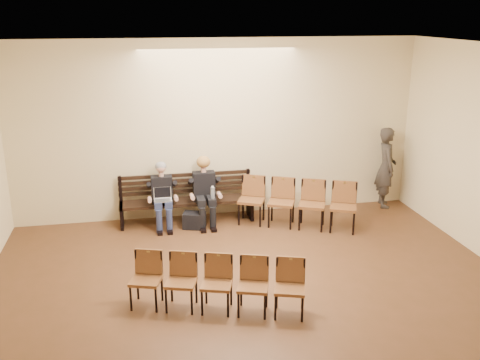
{
  "coord_description": "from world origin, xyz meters",
  "views": [
    {
      "loc": [
        -1.59,
        -5.18,
        3.97
      ],
      "look_at": [
        0.24,
        4.05,
        0.99
      ],
      "focal_mm": 40.0,
      "sensor_mm": 36.0,
      "label": 1
    }
  ],
  "objects_px": {
    "seated_woman": "(205,193)",
    "laptop": "(163,201)",
    "bag": "(194,220)",
    "bench": "(187,211)",
    "water_bottle": "(213,199)",
    "chair_row_back": "(217,285)",
    "chair_row_front": "(297,204)",
    "passerby": "(386,161)",
    "seated_man": "(162,197)"
  },
  "relations": [
    {
      "from": "water_bottle",
      "to": "bag",
      "type": "distance_m",
      "value": 0.56
    },
    {
      "from": "seated_man",
      "to": "seated_woman",
      "type": "height_order",
      "value": "seated_woman"
    },
    {
      "from": "bench",
      "to": "laptop",
      "type": "xyz_separation_m",
      "value": [
        -0.47,
        -0.3,
        0.35
      ]
    },
    {
      "from": "seated_man",
      "to": "seated_woman",
      "type": "distance_m",
      "value": 0.81
    },
    {
      "from": "seated_woman",
      "to": "laptop",
      "type": "xyz_separation_m",
      "value": [
        -0.81,
        -0.18,
        -0.04
      ]
    },
    {
      "from": "laptop",
      "to": "passerby",
      "type": "height_order",
      "value": "passerby"
    },
    {
      "from": "water_bottle",
      "to": "chair_row_back",
      "type": "bearing_deg",
      "value": -97.51
    },
    {
      "from": "laptop",
      "to": "chair_row_front",
      "type": "xyz_separation_m",
      "value": [
        2.5,
        -0.35,
        -0.11
      ]
    },
    {
      "from": "water_bottle",
      "to": "chair_row_back",
      "type": "height_order",
      "value": "chair_row_back"
    },
    {
      "from": "chair_row_back",
      "to": "chair_row_front",
      "type": "bearing_deg",
      "value": 72.06
    },
    {
      "from": "water_bottle",
      "to": "bag",
      "type": "bearing_deg",
      "value": 176.23
    },
    {
      "from": "passerby",
      "to": "water_bottle",
      "type": "bearing_deg",
      "value": 109.18
    },
    {
      "from": "seated_woman",
      "to": "chair_row_front",
      "type": "relative_size",
      "value": 0.55
    },
    {
      "from": "bag",
      "to": "passerby",
      "type": "height_order",
      "value": "passerby"
    },
    {
      "from": "seated_woman",
      "to": "bag",
      "type": "xyz_separation_m",
      "value": [
        -0.24,
        -0.23,
        -0.46
      ]
    },
    {
      "from": "bag",
      "to": "passerby",
      "type": "distance_m",
      "value": 4.2
    },
    {
      "from": "seated_woman",
      "to": "chair_row_front",
      "type": "xyz_separation_m",
      "value": [
        1.69,
        -0.53,
        -0.15
      ]
    },
    {
      "from": "bench",
      "to": "bag",
      "type": "relative_size",
      "value": 6.28
    },
    {
      "from": "water_bottle",
      "to": "passerby",
      "type": "height_order",
      "value": "passerby"
    },
    {
      "from": "seated_man",
      "to": "chair_row_front",
      "type": "bearing_deg",
      "value": -11.95
    },
    {
      "from": "seated_man",
      "to": "chair_row_front",
      "type": "relative_size",
      "value": 0.53
    },
    {
      "from": "bench",
      "to": "chair_row_back",
      "type": "bearing_deg",
      "value": -88.9
    },
    {
      "from": "bench",
      "to": "chair_row_back",
      "type": "xyz_separation_m",
      "value": [
        0.06,
        -3.35,
        0.17
      ]
    },
    {
      "from": "laptop",
      "to": "chair_row_front",
      "type": "height_order",
      "value": "chair_row_front"
    },
    {
      "from": "laptop",
      "to": "passerby",
      "type": "bearing_deg",
      "value": -0.52
    },
    {
      "from": "bench",
      "to": "seated_man",
      "type": "height_order",
      "value": "seated_man"
    },
    {
      "from": "passerby",
      "to": "seated_man",
      "type": "bearing_deg",
      "value": 104.69
    },
    {
      "from": "passerby",
      "to": "chair_row_front",
      "type": "xyz_separation_m",
      "value": [
        -2.17,
        -0.75,
        -0.52
      ]
    },
    {
      "from": "bench",
      "to": "water_bottle",
      "type": "xyz_separation_m",
      "value": [
        0.46,
        -0.37,
        0.35
      ]
    },
    {
      "from": "chair_row_front",
      "to": "passerby",
      "type": "bearing_deg",
      "value": 42.87
    },
    {
      "from": "seated_man",
      "to": "chair_row_back",
      "type": "distance_m",
      "value": 3.28
    },
    {
      "from": "bag",
      "to": "chair_row_front",
      "type": "relative_size",
      "value": 0.19
    },
    {
      "from": "seated_woman",
      "to": "bench",
      "type": "bearing_deg",
      "value": 160.4
    },
    {
      "from": "seated_man",
      "to": "chair_row_front",
      "type": "height_order",
      "value": "seated_man"
    },
    {
      "from": "chair_row_back",
      "to": "laptop",
      "type": "bearing_deg",
      "value": 118.08
    },
    {
      "from": "bag",
      "to": "seated_man",
      "type": "bearing_deg",
      "value": 158.38
    },
    {
      "from": "bench",
      "to": "water_bottle",
      "type": "height_order",
      "value": "water_bottle"
    },
    {
      "from": "seated_man",
      "to": "bag",
      "type": "relative_size",
      "value": 2.86
    },
    {
      "from": "bench",
      "to": "chair_row_front",
      "type": "xyz_separation_m",
      "value": [
        2.03,
        -0.65,
        0.23
      ]
    },
    {
      "from": "seated_man",
      "to": "chair_row_back",
      "type": "height_order",
      "value": "seated_man"
    },
    {
      "from": "seated_woman",
      "to": "laptop",
      "type": "bearing_deg",
      "value": -167.61
    },
    {
      "from": "bench",
      "to": "bag",
      "type": "xyz_separation_m",
      "value": [
        0.1,
        -0.35,
        -0.07
      ]
    },
    {
      "from": "bench",
      "to": "seated_woman",
      "type": "height_order",
      "value": "seated_woman"
    },
    {
      "from": "bag",
      "to": "passerby",
      "type": "xyz_separation_m",
      "value": [
        4.1,
        0.45,
        0.82
      ]
    },
    {
      "from": "seated_woman",
      "to": "bag",
      "type": "relative_size",
      "value": 2.95
    },
    {
      "from": "bag",
      "to": "seated_woman",
      "type": "bearing_deg",
      "value": 43.42
    },
    {
      "from": "bag",
      "to": "chair_row_back",
      "type": "height_order",
      "value": "chair_row_back"
    },
    {
      "from": "water_bottle",
      "to": "chair_row_front",
      "type": "distance_m",
      "value": 1.6
    },
    {
      "from": "passerby",
      "to": "chair_row_back",
      "type": "xyz_separation_m",
      "value": [
        -4.13,
        -3.45,
        -0.58
      ]
    },
    {
      "from": "seated_woman",
      "to": "water_bottle",
      "type": "relative_size",
      "value": 4.88
    }
  ]
}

